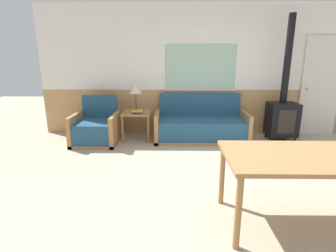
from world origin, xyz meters
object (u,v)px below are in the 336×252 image
object	(u,v)px
table_lamp	(136,90)
dining_table	(315,162)
side_table	(137,117)
wood_stove	(283,111)
couch	(201,127)
armchair	(96,129)

from	to	relation	value
table_lamp	dining_table	size ratio (longest dim) A/B	0.32
side_table	dining_table	distance (m)	3.51
side_table	dining_table	world-z (taller)	dining_table
side_table	table_lamp	xyz separation A→B (m)	(-0.02, 0.10, 0.53)
table_lamp	wood_stove	bearing A→B (deg)	-2.05
couch	table_lamp	bearing A→B (deg)	175.55
dining_table	table_lamp	bearing A→B (deg)	126.05
couch	table_lamp	distance (m)	1.52
side_table	dining_table	bearing A→B (deg)	-53.24
couch	table_lamp	size ratio (longest dim) A/B	3.37
table_lamp	wood_stove	xyz separation A→B (m)	(2.95, -0.11, -0.40)
armchair	wood_stove	world-z (taller)	wood_stove
side_table	wood_stove	xyz separation A→B (m)	(2.93, -0.01, 0.13)
couch	side_table	world-z (taller)	couch
side_table	wood_stove	size ratio (longest dim) A/B	0.23
armchair	wood_stove	xyz separation A→B (m)	(3.71, 0.23, 0.34)
side_table	wood_stove	bearing A→B (deg)	-0.12
armchair	side_table	xyz separation A→B (m)	(0.77, 0.23, 0.21)
wood_stove	side_table	bearing A→B (deg)	179.88
couch	wood_stove	xyz separation A→B (m)	(1.63, -0.00, 0.33)
armchair	couch	bearing A→B (deg)	-7.99
couch	dining_table	bearing A→B (deg)	-74.27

